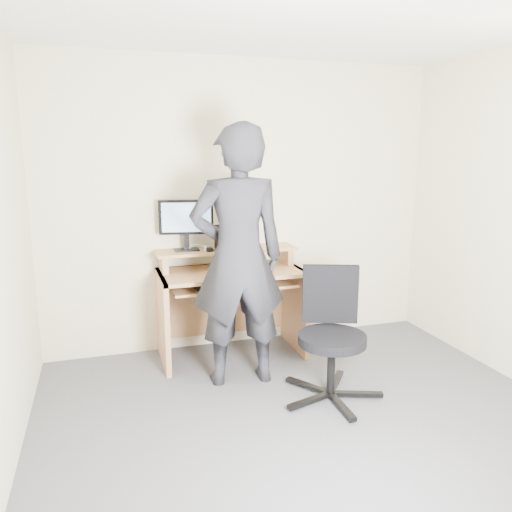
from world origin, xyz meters
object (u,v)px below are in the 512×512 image
monitor (186,220)px  person (238,257)px  desk (229,291)px  office_chair (331,329)px

monitor → person: (0.27, -0.64, -0.20)m
desk → office_chair: bearing=-63.0°
desk → office_chair: office_chair is taller
monitor → office_chair: size_ratio=0.49×
desk → office_chair: (0.50, -0.98, -0.05)m
monitor → office_chair: monitor is taller
monitor → desk: bearing=-2.1°
person → desk: bearing=-93.7°
desk → monitor: (-0.34, 0.08, 0.62)m
monitor → office_chair: bearing=-40.5°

